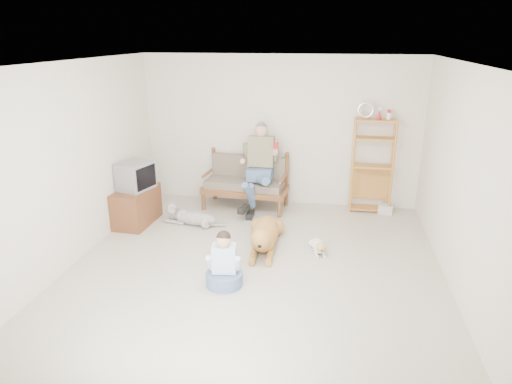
% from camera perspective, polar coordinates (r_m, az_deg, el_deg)
% --- Properties ---
extents(floor, '(5.50, 5.50, 0.00)m').
position_cam_1_polar(floor, '(6.23, -0.24, -9.82)').
color(floor, beige).
rests_on(floor, ground).
extents(ceiling, '(5.50, 5.50, 0.00)m').
position_cam_1_polar(ceiling, '(5.46, -0.28, 15.82)').
color(ceiling, white).
rests_on(ceiling, ground).
extents(wall_back, '(5.00, 0.00, 5.00)m').
position_cam_1_polar(wall_back, '(8.34, 3.01, 7.58)').
color(wall_back, beige).
rests_on(wall_back, ground).
extents(wall_front, '(5.00, 0.00, 5.00)m').
position_cam_1_polar(wall_front, '(3.24, -8.81, -12.02)').
color(wall_front, beige).
rests_on(wall_front, ground).
extents(wall_left, '(0.00, 5.50, 5.50)m').
position_cam_1_polar(wall_left, '(6.59, -22.24, 3.04)').
color(wall_left, beige).
rests_on(wall_left, ground).
extents(wall_right, '(0.00, 5.50, 5.50)m').
position_cam_1_polar(wall_right, '(5.84, 24.71, 0.75)').
color(wall_right, beige).
rests_on(wall_right, ground).
extents(loveseat, '(1.56, 0.83, 0.95)m').
position_cam_1_polar(loveseat, '(8.30, -1.28, 1.37)').
color(loveseat, brown).
rests_on(loveseat, ground).
extents(man, '(0.60, 0.85, 1.38)m').
position_cam_1_polar(man, '(7.95, 0.18, 2.37)').
color(man, slate).
rests_on(man, loveseat).
extents(etagere, '(0.74, 0.32, 1.95)m').
position_cam_1_polar(etagere, '(8.24, 14.30, 3.30)').
color(etagere, '#BE743B').
rests_on(etagere, ground).
extents(book_stack, '(0.27, 0.22, 0.15)m').
position_cam_1_polar(book_stack, '(8.42, 15.88, -2.07)').
color(book_stack, silver).
rests_on(book_stack, ground).
extents(tv_stand, '(0.56, 0.93, 0.60)m').
position_cam_1_polar(tv_stand, '(7.87, -14.75, -1.72)').
color(tv_stand, brown).
rests_on(tv_stand, ground).
extents(crt_tv, '(0.57, 0.65, 0.45)m').
position_cam_1_polar(crt_tv, '(7.71, -14.80, 1.98)').
color(crt_tv, gray).
rests_on(crt_tv, tv_stand).
extents(wall_outlet, '(0.12, 0.02, 0.08)m').
position_cam_1_polar(wall_outlet, '(8.82, -5.21, 1.12)').
color(wall_outlet, white).
rests_on(wall_outlet, ground).
extents(golden_retriever, '(0.45, 1.61, 0.49)m').
position_cam_1_polar(golden_retriever, '(6.79, 1.05, -5.39)').
color(golden_retriever, '#AC6F3B').
rests_on(golden_retriever, ground).
extents(shaggy_dog, '(1.12, 0.37, 0.33)m').
position_cam_1_polar(shaggy_dog, '(7.71, -8.31, -3.05)').
color(shaggy_dog, white).
rests_on(shaggy_dog, ground).
extents(terrier, '(0.26, 0.60, 0.23)m').
position_cam_1_polar(terrier, '(6.74, 7.85, -6.75)').
color(terrier, white).
rests_on(terrier, ground).
extents(child, '(0.47, 0.47, 0.74)m').
position_cam_1_polar(child, '(5.81, -4.00, -9.18)').
color(child, slate).
rests_on(child, ground).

